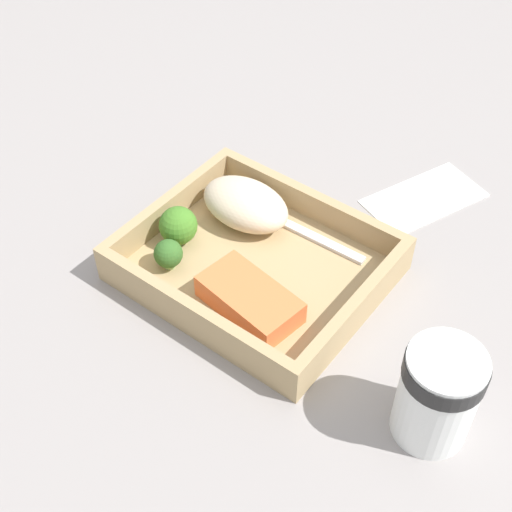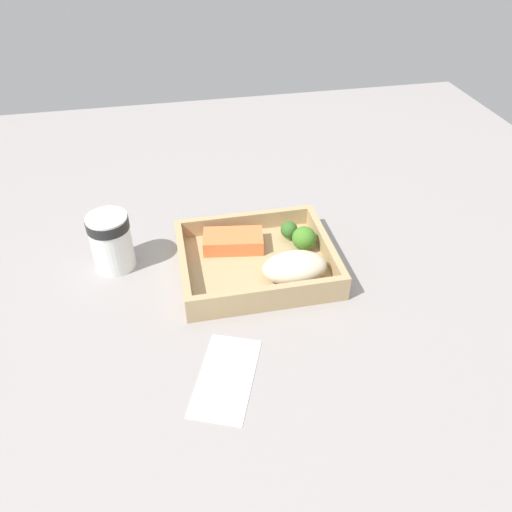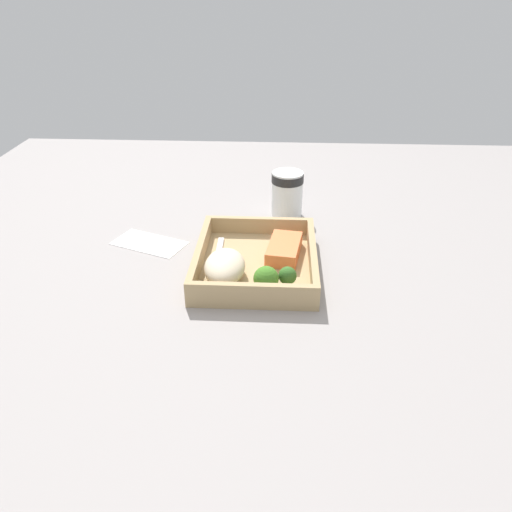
# 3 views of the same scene
# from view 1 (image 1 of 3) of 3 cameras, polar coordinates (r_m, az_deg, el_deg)

# --- Properties ---
(ground_plane) EXTENTS (1.60, 1.60, 0.02)m
(ground_plane) POSITION_cam_1_polar(r_m,az_deg,el_deg) (0.79, -0.00, -1.88)
(ground_plane) COLOR gray
(takeout_tray) EXTENTS (0.26, 0.22, 0.01)m
(takeout_tray) POSITION_cam_1_polar(r_m,az_deg,el_deg) (0.78, -0.00, -1.08)
(takeout_tray) COLOR tan
(takeout_tray) RESTS_ON ground_plane
(tray_rim) EXTENTS (0.26, 0.22, 0.03)m
(tray_rim) POSITION_cam_1_polar(r_m,az_deg,el_deg) (0.76, -0.00, 0.10)
(tray_rim) COLOR tan
(tray_rim) RESTS_ON takeout_tray
(salmon_fillet) EXTENTS (0.11, 0.07, 0.03)m
(salmon_fillet) POSITION_cam_1_polar(r_m,az_deg,el_deg) (0.72, -0.52, -3.49)
(salmon_fillet) COLOR orange
(salmon_fillet) RESTS_ON takeout_tray
(mashed_potatoes) EXTENTS (0.11, 0.07, 0.05)m
(mashed_potatoes) POSITION_cam_1_polar(r_m,az_deg,el_deg) (0.81, -0.85, 4.16)
(mashed_potatoes) COLOR beige
(mashed_potatoes) RESTS_ON takeout_tray
(broccoli_floret_1) EXTENTS (0.04, 0.04, 0.05)m
(broccoli_floret_1) POSITION_cam_1_polar(r_m,az_deg,el_deg) (0.79, -6.24, 2.41)
(broccoli_floret_1) COLOR #76A253
(broccoli_floret_1) RESTS_ON takeout_tray
(broccoli_floret_2) EXTENTS (0.03, 0.03, 0.04)m
(broccoli_floret_2) POSITION_cam_1_polar(r_m,az_deg,el_deg) (0.76, -7.02, 0.15)
(broccoli_floret_2) COLOR #83A961
(broccoli_floret_2) RESTS_ON takeout_tray
(fork) EXTENTS (0.16, 0.02, 0.00)m
(fork) POSITION_cam_1_polar(r_m,az_deg,el_deg) (0.81, 3.14, 2.27)
(fork) COLOR silver
(fork) RESTS_ON takeout_tray
(paper_cup) EXTENTS (0.07, 0.07, 0.10)m
(paper_cup) POSITION_cam_1_polar(r_m,az_deg,el_deg) (0.64, 14.40, -10.45)
(paper_cup) COLOR white
(paper_cup) RESTS_ON ground_plane
(receipt_slip) EXTENTS (0.12, 0.16, 0.00)m
(receipt_slip) POSITION_cam_1_polar(r_m,az_deg,el_deg) (0.89, 13.31, 4.55)
(receipt_slip) COLOR white
(receipt_slip) RESTS_ON ground_plane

